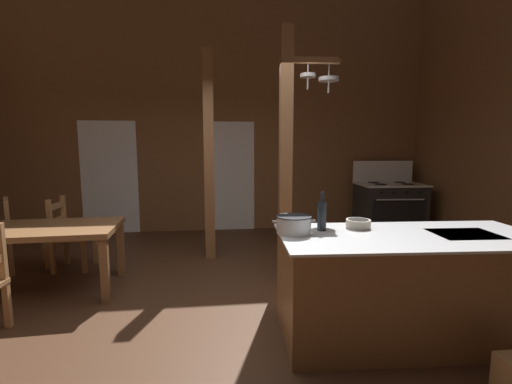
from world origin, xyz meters
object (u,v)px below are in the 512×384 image
at_px(ladderback_chair_at_table_end, 22,235).
at_px(mixing_bowl_on_counter, 358,224).
at_px(ladderback_chair_by_post, 69,235).
at_px(bottle_tall_on_counter, 322,215).
at_px(kitchen_island, 407,285).
at_px(dining_table, 35,235).
at_px(stockpot_on_counter, 294,225).
at_px(stove_range, 389,208).

height_order(ladderback_chair_at_table_end, mixing_bowl_on_counter, mixing_bowl_on_counter).
relative_size(ladderback_chair_by_post, bottle_tall_on_counter, 2.82).
bearing_deg(kitchen_island, mixing_bowl_on_counter, 140.08).
relative_size(dining_table, stockpot_on_counter, 4.76).
distance_m(dining_table, stockpot_on_counter, 2.85).
relative_size(kitchen_island, stockpot_on_counter, 6.04).
distance_m(mixing_bowl_on_counter, bottle_tall_on_counter, 0.37).
bearing_deg(ladderback_chair_at_table_end, mixing_bowl_on_counter, -26.03).
distance_m(ladderback_chair_by_post, stockpot_on_counter, 3.22).
xyz_separation_m(stove_range, stockpot_on_counter, (-2.50, -3.14, 0.48)).
distance_m(kitchen_island, mixing_bowl_on_counter, 0.65).
height_order(dining_table, ladderback_chair_at_table_end, ladderback_chair_at_table_end).
xyz_separation_m(ladderback_chair_at_table_end, mixing_bowl_on_counter, (3.76, -1.84, 0.47)).
xyz_separation_m(ladderback_chair_by_post, ladderback_chair_at_table_end, (-0.60, 0.05, 0.00)).
height_order(stove_range, mixing_bowl_on_counter, stove_range).
xyz_separation_m(kitchen_island, dining_table, (-3.54, 1.30, 0.21)).
bearing_deg(dining_table, stockpot_on_counter, -23.93).
bearing_deg(mixing_bowl_on_counter, stockpot_on_counter, -168.42).
bearing_deg(ladderback_chair_by_post, ladderback_chair_at_table_end, 174.85).
bearing_deg(bottle_tall_on_counter, stove_range, 53.94).
xyz_separation_m(stove_range, ladderback_chair_at_table_end, (-5.65, -1.18, -0.03)).
distance_m(ladderback_chair_by_post, bottle_tall_on_counter, 3.40).
height_order(ladderback_chair_by_post, bottle_tall_on_counter, bottle_tall_on_counter).
bearing_deg(bottle_tall_on_counter, dining_table, 159.34).
relative_size(ladderback_chair_by_post, mixing_bowl_on_counter, 4.39).
relative_size(stove_range, ladderback_chair_at_table_end, 1.39).
xyz_separation_m(kitchen_island, bottle_tall_on_counter, (-0.69, 0.23, 0.58)).
bearing_deg(ladderback_chair_at_table_end, ladderback_chair_by_post, -5.15).
bearing_deg(ladderback_chair_by_post, bottle_tall_on_counter, -33.20).
relative_size(dining_table, bottle_tall_on_counter, 5.17).
height_order(dining_table, ladderback_chair_by_post, ladderback_chair_by_post).
xyz_separation_m(kitchen_island, ladderback_chair_by_post, (-3.49, 2.06, 0.01)).
height_order(stockpot_on_counter, bottle_tall_on_counter, bottle_tall_on_counter).
height_order(ladderback_chair_by_post, mixing_bowl_on_counter, mixing_bowl_on_counter).
xyz_separation_m(ladderback_chair_by_post, stockpot_on_counter, (2.54, -1.91, 0.51)).
height_order(ladderback_chair_at_table_end, stockpot_on_counter, stockpot_on_counter).
xyz_separation_m(dining_table, ladderback_chair_by_post, (0.05, 0.76, -0.20)).
height_order(stove_range, stockpot_on_counter, stove_range).
bearing_deg(kitchen_island, ladderback_chair_at_table_end, 152.67).
bearing_deg(stove_range, ladderback_chair_by_post, -166.27).
xyz_separation_m(dining_table, ladderback_chair_at_table_end, (-0.56, 0.82, -0.20)).
distance_m(ladderback_chair_at_table_end, bottle_tall_on_counter, 3.94).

